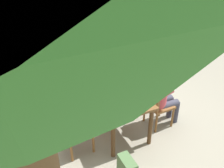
# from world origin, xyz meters

# --- Properties ---
(ground_plane) EXTENTS (24.00, 24.00, 0.00)m
(ground_plane) POSITION_xyz_m (0.00, 0.00, 0.00)
(ground_plane) COLOR gray
(dining_table) EXTENTS (1.71, 0.85, 0.76)m
(dining_table) POSITION_xyz_m (0.00, 0.00, 0.67)
(dining_table) COLOR brown
(dining_table) RESTS_ON ground_plane
(chair_near_left) EXTENTS (0.46, 0.46, 0.87)m
(chair_near_left) POSITION_xyz_m (-0.39, -0.73, 0.49)
(chair_near_left) COLOR brown
(chair_near_left) RESTS_ON ground_plane
(chair_far_left) EXTENTS (0.48, 0.48, 0.87)m
(chair_far_left) POSITION_xyz_m (-0.38, 0.73, 0.49)
(chair_far_left) COLOR brown
(chair_far_left) RESTS_ON ground_plane
(chair_far_right) EXTENTS (0.48, 0.48, 0.87)m
(chair_far_right) POSITION_xyz_m (0.38, 0.73, 0.49)
(chair_far_right) COLOR brown
(chair_far_right) RESTS_ON ground_plane
(chair_near_right) EXTENTS (0.47, 0.47, 0.87)m
(chair_near_right) POSITION_xyz_m (0.38, -0.73, 0.49)
(chair_near_right) COLOR brown
(chair_near_right) RESTS_ON ground_plane
(person_in_white_shirt) EXTENTS (0.47, 0.61, 1.18)m
(person_in_white_shirt) POSITION_xyz_m (-0.38, -0.84, 0.66)
(person_in_white_shirt) COLOR #B7424C
(person_in_white_shirt) RESTS_ON ground_plane
(bottle_clear) EXTENTS (0.06, 0.06, 0.32)m
(bottle_clear) POSITION_xyz_m (-0.78, -0.22, 0.90)
(bottle_clear) COLOR white
(bottle_clear) RESTS_ON dining_table
(bottle_amber) EXTENTS (0.06, 0.06, 0.24)m
(bottle_amber) POSITION_xyz_m (-0.22, 0.23, 0.87)
(bottle_amber) COLOR #996019
(bottle_amber) RESTS_ON dining_table
(bottle_green) EXTENTS (0.06, 0.06, 0.31)m
(bottle_green) POSITION_xyz_m (-0.54, 0.19, 0.90)
(bottle_green) COLOR #287A38
(bottle_green) RESTS_ON dining_table
(bottle_olive) EXTENTS (0.06, 0.06, 0.24)m
(bottle_olive) POSITION_xyz_m (-0.63, -0.03, 0.86)
(bottle_olive) COLOR #566623
(bottle_olive) RESTS_ON dining_table
(bottle_blue) EXTENTS (0.06, 0.06, 0.22)m
(bottle_blue) POSITION_xyz_m (0.28, 0.08, 0.86)
(bottle_blue) COLOR #2D56A3
(bottle_blue) RESTS_ON dining_table
(cup_white) EXTENTS (0.07, 0.07, 0.10)m
(cup_white) POSITION_xyz_m (0.03, 0.36, 0.81)
(cup_white) COLOR white
(cup_white) RESTS_ON dining_table
(cup_glass) EXTENTS (0.08, 0.08, 0.11)m
(cup_glass) POSITION_xyz_m (0.76, 0.34, 0.81)
(cup_glass) COLOR silver
(cup_glass) RESTS_ON dining_table
(cup_steel) EXTENTS (0.07, 0.07, 0.09)m
(cup_steel) POSITION_xyz_m (-0.27, -0.03, 0.81)
(cup_steel) COLOR #B2B7BC
(cup_steel) RESTS_ON dining_table
(backpack_by_far_side) EXTENTS (0.28, 0.25, 0.42)m
(backpack_by_far_side) POSITION_xyz_m (1.36, -0.36, 0.21)
(backpack_by_far_side) COLOR black
(backpack_by_far_side) RESTS_ON ground_plane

